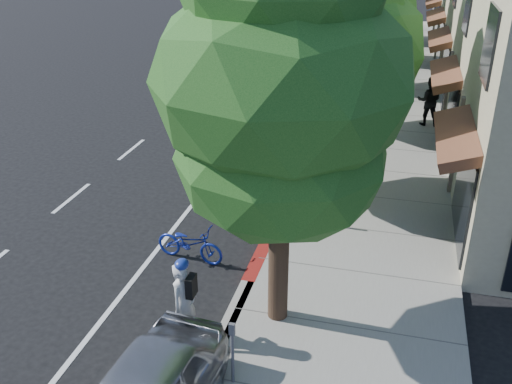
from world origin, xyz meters
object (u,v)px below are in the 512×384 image
(street_tree_0, at_px, (282,87))
(pedestrian, at_px, (429,101))
(street_tree_1, at_px, (329,51))
(dark_suv_far, at_px, (350,37))
(silver_suv, at_px, (286,148))
(bicycle, at_px, (190,243))
(white_pickup, at_px, (330,66))
(street_tree_2, at_px, (353,12))
(dark_sedan, at_px, (282,92))
(cyclist, at_px, (184,303))

(street_tree_0, xyz_separation_m, pedestrian, (3.06, 12.97, -3.80))
(street_tree_1, bearing_deg, dark_suv_far, 93.85)
(street_tree_1, xyz_separation_m, silver_suv, (-1.40, 1.50, -3.44))
(bicycle, height_order, silver_suv, silver_suv)
(street_tree_1, distance_m, white_pickup, 13.40)
(silver_suv, bearing_deg, street_tree_2, 75.78)
(silver_suv, relative_size, pedestrian, 3.12)
(street_tree_2, height_order, pedestrian, street_tree_2)
(white_pickup, distance_m, pedestrian, 7.47)
(bicycle, distance_m, silver_suv, 5.88)
(street_tree_0, bearing_deg, white_pickup, 94.66)
(bicycle, bearing_deg, silver_suv, -2.90)
(dark_sedan, xyz_separation_m, pedestrian, (5.97, -1.06, 0.34))
(street_tree_1, xyz_separation_m, bicycle, (-2.54, -4.26, -3.81))
(street_tree_1, height_order, bicycle, street_tree_1)
(dark_sedan, bearing_deg, street_tree_0, -82.93)
(street_tree_0, bearing_deg, street_tree_2, 90.00)
(street_tree_0, distance_m, pedestrian, 13.86)
(silver_suv, bearing_deg, dark_suv_far, 93.06)
(cyclist, height_order, silver_suv, cyclist)
(white_pickup, xyz_separation_m, pedestrian, (4.59, -5.88, 0.30))
(street_tree_2, xyz_separation_m, dark_sedan, (-2.91, 2.04, -3.67))
(street_tree_0, relative_size, street_tree_2, 1.08)
(street_tree_2, height_order, dark_suv_far, street_tree_2)
(bicycle, height_order, pedestrian, pedestrian)
(street_tree_2, relative_size, pedestrian, 3.82)
(silver_suv, relative_size, white_pickup, 1.08)
(dark_sedan, bearing_deg, pedestrian, -14.75)
(silver_suv, bearing_deg, pedestrian, 53.91)
(street_tree_2, height_order, cyclist, street_tree_2)
(street_tree_1, bearing_deg, white_pickup, 96.82)
(bicycle, distance_m, white_pickup, 17.14)
(street_tree_0, distance_m, white_pickup, 19.36)
(cyclist, bearing_deg, dark_sedan, 22.15)
(pedestrian, bearing_deg, white_pickup, -50.73)
(street_tree_0, xyz_separation_m, street_tree_2, (-0.00, 12.00, -0.47))
(street_tree_0, height_order, cyclist, street_tree_0)
(dark_sedan, xyz_separation_m, dark_suv_far, (1.51, 12.79, 0.05))
(street_tree_2, xyz_separation_m, white_pickup, (-1.54, 6.85, -3.63))
(street_tree_1, relative_size, white_pickup, 1.31)
(dark_suv_far, bearing_deg, street_tree_1, -88.22)
(dark_suv_far, bearing_deg, bicycle, -94.65)
(dark_suv_far, height_order, pedestrian, pedestrian)
(street_tree_0, distance_m, silver_suv, 8.65)
(street_tree_1, bearing_deg, silver_suv, 133.03)
(silver_suv, relative_size, dark_suv_far, 1.25)
(dark_suv_far, bearing_deg, white_pickup, -93.05)
(pedestrian, bearing_deg, street_tree_0, 78.03)
(street_tree_1, xyz_separation_m, cyclist, (-1.60, -7.00, -3.40))
(street_tree_0, height_order, bicycle, street_tree_0)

